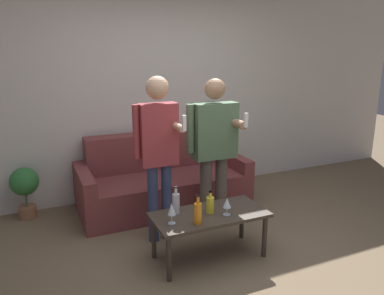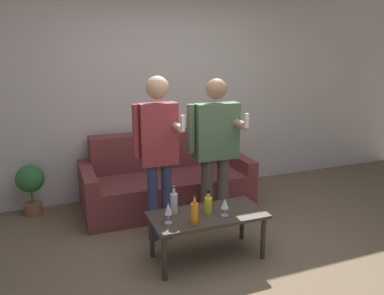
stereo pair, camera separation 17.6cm
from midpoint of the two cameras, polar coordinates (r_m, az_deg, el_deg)
name	(u,v)px [view 1 (the left image)]	position (r m, az deg, el deg)	size (l,w,h in m)	color
ground_plane	(235,268)	(3.46, 5.08, -17.87)	(16.00, 16.00, 0.00)	#756047
wall_back	(156,91)	(4.86, -6.59, 8.55)	(8.00, 0.06, 2.70)	silver
couch	(162,181)	(4.62, -5.71, -5.12)	(1.99, 0.91, 0.86)	brown
coffee_table	(210,219)	(3.43, 1.19, -10.79)	(1.04, 0.50, 0.44)	#3D3328
bottle_orange	(210,204)	(3.38, 1.29, -8.67)	(0.07, 0.07, 0.21)	yellow
bottle_green	(198,213)	(3.18, -0.69, -9.90)	(0.06, 0.06, 0.26)	orange
bottle_dark	(176,203)	(3.38, -3.96, -8.42)	(0.07, 0.07, 0.25)	silver
wine_glass_near	(172,210)	(3.18, -4.73, -9.44)	(0.07, 0.07, 0.18)	silver
wine_glass_far	(227,203)	(3.34, 3.80, -8.51)	(0.07, 0.07, 0.16)	silver
person_standing_left	(158,145)	(3.56, -6.58, 0.36)	(0.43, 0.41, 1.63)	navy
person_standing_right	(214,144)	(3.87, 2.05, 0.60)	(0.54, 0.42, 1.59)	brown
potted_plant	(25,186)	(4.64, -25.15, -5.34)	(0.31, 0.31, 0.59)	#936042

